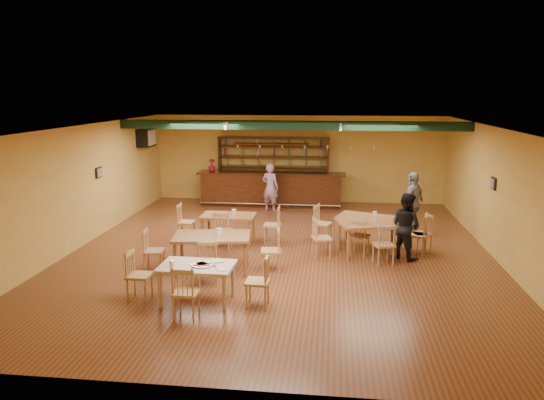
# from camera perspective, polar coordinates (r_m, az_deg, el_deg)

# --- Properties ---
(floor) EXTENTS (12.00, 12.00, 0.00)m
(floor) POSITION_cam_1_polar(r_m,az_deg,el_deg) (12.68, 0.93, -5.68)
(floor) COLOR brown
(floor) RESTS_ON ground
(ceiling_beam) EXTENTS (10.00, 0.30, 0.25)m
(ceiling_beam) POSITION_cam_1_polar(r_m,az_deg,el_deg) (14.91, 2.08, 8.20)
(ceiling_beam) COLOR black
(ceiling_beam) RESTS_ON ceiling
(track_rail_left) EXTENTS (0.05, 2.50, 0.05)m
(track_rail_left) POSITION_cam_1_polar(r_m,az_deg,el_deg) (15.75, -4.35, 8.62)
(track_rail_left) COLOR silver
(track_rail_left) RESTS_ON ceiling
(track_rail_right) EXTENTS (0.05, 2.50, 0.05)m
(track_rail_right) POSITION_cam_1_polar(r_m,az_deg,el_deg) (15.46, 7.51, 8.49)
(track_rail_right) COLOR silver
(track_rail_right) RESTS_ON ceiling
(ac_unit) EXTENTS (0.34, 0.70, 0.48)m
(ac_unit) POSITION_cam_1_polar(r_m,az_deg,el_deg) (17.38, -13.62, 6.68)
(ac_unit) COLOR silver
(ac_unit) RESTS_ON wall_left
(picture_left) EXTENTS (0.04, 0.34, 0.28)m
(picture_left) POSITION_cam_1_polar(r_m,az_deg,el_deg) (14.58, -18.46, 2.88)
(picture_left) COLOR black
(picture_left) RESTS_ON wall_left
(picture_right) EXTENTS (0.04, 0.34, 0.28)m
(picture_right) POSITION_cam_1_polar(r_m,az_deg,el_deg) (13.25, 23.11, 1.69)
(picture_right) COLOR black
(picture_right) RESTS_ON wall_right
(bar_counter) EXTENTS (4.98, 0.85, 1.13)m
(bar_counter) POSITION_cam_1_polar(r_m,az_deg,el_deg) (17.61, -0.09, 1.21)
(bar_counter) COLOR #34160A
(bar_counter) RESTS_ON ground
(back_bar_hutch) EXTENTS (3.85, 0.40, 2.28)m
(back_bar_hutch) POSITION_cam_1_polar(r_m,az_deg,el_deg) (18.13, 0.15, 3.36)
(back_bar_hutch) COLOR #34160A
(back_bar_hutch) RESTS_ON ground
(poinsettia) EXTENTS (0.31, 0.31, 0.43)m
(poinsettia) POSITION_cam_1_polar(r_m,az_deg,el_deg) (17.84, -6.62, 3.81)
(poinsettia) COLOR #A30F23
(poinsettia) RESTS_ON bar_counter
(dining_table_a) EXTENTS (1.38, 0.84, 0.69)m
(dining_table_a) POSITION_cam_1_polar(r_m,az_deg,el_deg) (13.55, -4.78, -3.04)
(dining_table_a) COLOR olive
(dining_table_a) RESTS_ON ground
(dining_table_b) EXTENTS (1.74, 1.37, 0.76)m
(dining_table_b) POSITION_cam_1_polar(r_m,az_deg,el_deg) (13.19, 10.48, -3.46)
(dining_table_b) COLOR olive
(dining_table_b) RESTS_ON ground
(dining_table_c) EXTENTS (1.72, 1.16, 0.81)m
(dining_table_c) POSITION_cam_1_polar(r_m,az_deg,el_deg) (11.31, -6.56, -5.82)
(dining_table_c) COLOR olive
(dining_table_c) RESTS_ON ground
(dining_table_d) EXTENTS (1.78, 1.34, 0.79)m
(dining_table_d) POSITION_cam_1_polar(r_m,az_deg,el_deg) (12.60, 10.95, -4.14)
(dining_table_d) COLOR olive
(dining_table_d) RESTS_ON ground
(near_table) EXTENTS (1.36, 0.89, 0.72)m
(near_table) POSITION_cam_1_polar(r_m,az_deg,el_deg) (9.77, -8.18, -9.05)
(near_table) COLOR #CBAA88
(near_table) RESTS_ON ground
(pizza_tray) EXTENTS (0.48, 0.48, 0.01)m
(pizza_tray) POSITION_cam_1_polar(r_m,az_deg,el_deg) (9.62, -7.69, -7.05)
(pizza_tray) COLOR silver
(pizza_tray) RESTS_ON near_table
(parmesan_shaker) EXTENTS (0.08, 0.08, 0.11)m
(parmesan_shaker) POSITION_cam_1_polar(r_m,az_deg,el_deg) (9.61, -10.96, -6.87)
(parmesan_shaker) COLOR #EAE5C6
(parmesan_shaker) RESTS_ON near_table
(napkin_stack) EXTENTS (0.25, 0.23, 0.03)m
(napkin_stack) POSITION_cam_1_polar(r_m,az_deg,el_deg) (9.74, -6.04, -6.72)
(napkin_stack) COLOR white
(napkin_stack) RESTS_ON near_table
(pizza_server) EXTENTS (0.30, 0.28, 0.00)m
(pizza_server) POSITION_cam_1_polar(r_m,az_deg,el_deg) (9.62, -6.79, -6.95)
(pizza_server) COLOR silver
(pizza_server) RESTS_ON pizza_tray
(side_plate) EXTENTS (0.23, 0.23, 0.01)m
(side_plate) POSITION_cam_1_polar(r_m,az_deg,el_deg) (9.35, -5.40, -7.57)
(side_plate) COLOR white
(side_plate) RESTS_ON near_table
(patron_bar) EXTENTS (0.66, 0.54, 1.55)m
(patron_bar) POSITION_cam_1_polar(r_m,az_deg,el_deg) (16.76, -0.20, 1.39)
(patron_bar) COLOR #8E489C
(patron_bar) RESTS_ON ground
(patron_right_a) EXTENTS (0.94, 0.95, 1.55)m
(patron_right_a) POSITION_cam_1_polar(r_m,az_deg,el_deg) (12.41, 14.47, -2.75)
(patron_right_a) COLOR black
(patron_right_a) RESTS_ON ground
(patron_right_b) EXTENTS (0.92, 1.05, 1.70)m
(patron_right_b) POSITION_cam_1_polar(r_m,az_deg,el_deg) (14.56, 15.19, -0.33)
(patron_right_b) COLOR gray
(patron_right_b) RESTS_ON ground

